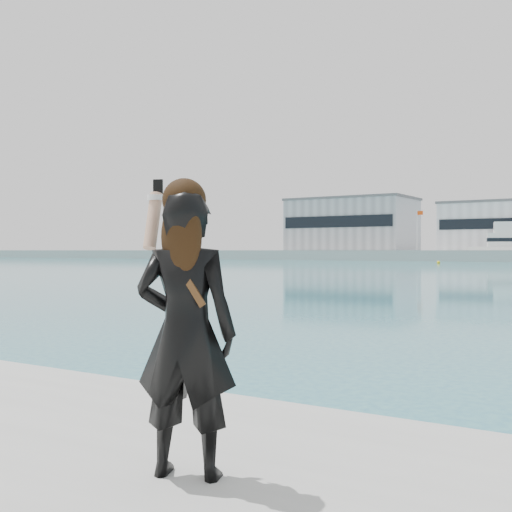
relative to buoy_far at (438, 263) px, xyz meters
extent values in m
cube|color=gray|center=(-29.30, 34.26, 7.50)|extent=(26.00, 16.00, 11.00)
cube|color=black|center=(-29.30, 26.16, 8.05)|extent=(24.70, 0.20, 2.42)
cube|color=#59595B|center=(-29.30, 34.26, 13.25)|extent=(26.52, 16.32, 0.50)
cube|color=silver|center=(3.70, 34.26, 6.50)|extent=(24.00, 15.00, 9.00)
cube|color=black|center=(3.70, 26.66, 6.95)|extent=(22.80, 0.20, 1.98)
cube|color=#59595B|center=(3.70, 34.26, 11.25)|extent=(24.48, 15.30, 0.50)
cylinder|color=silver|center=(-12.30, 27.26, 6.00)|extent=(0.16, 0.16, 8.00)
cube|color=#D4420C|center=(-11.70, 27.26, 9.40)|extent=(1.20, 0.04, 0.80)
sphere|color=yellow|center=(0.00, 0.00, 0.00)|extent=(0.50, 0.50, 0.50)
imported|color=black|center=(26.44, -94.48, 1.56)|extent=(0.64, 0.53, 1.52)
sphere|color=black|center=(26.45, -94.50, 2.27)|extent=(0.23, 0.23, 0.23)
ellipsoid|color=black|center=(26.47, -94.55, 2.07)|extent=(0.25, 0.13, 0.40)
cylinder|color=tan|center=(26.20, -94.47, 2.16)|extent=(0.13, 0.19, 0.33)
cylinder|color=white|center=(26.19, -94.43, 2.30)|extent=(0.09, 0.09, 0.03)
cube|color=black|center=(26.17, -94.39, 2.35)|extent=(0.06, 0.03, 0.11)
cube|color=#4C2D14|center=(26.50, -94.55, 1.86)|extent=(0.20, 0.09, 0.31)
camera|label=1|loc=(28.57, -97.15, 2.00)|focal=45.00mm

